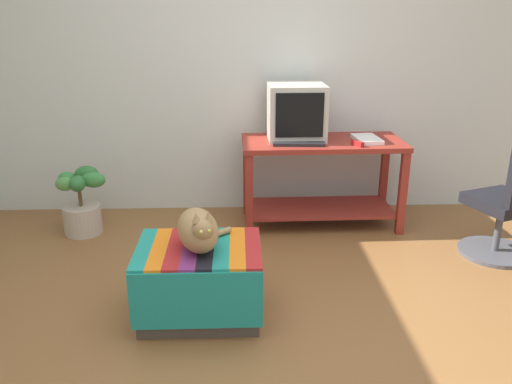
% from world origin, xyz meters
% --- Properties ---
extents(ground_plane, '(14.00, 14.00, 0.00)m').
position_xyz_m(ground_plane, '(0.00, 0.00, 0.00)').
color(ground_plane, brown).
extents(back_wall, '(8.00, 0.10, 2.60)m').
position_xyz_m(back_wall, '(0.00, 2.05, 1.30)').
color(back_wall, silver).
rests_on(back_wall, ground_plane).
extents(desk, '(1.30, 0.61, 0.72)m').
position_xyz_m(desk, '(0.50, 1.60, 0.49)').
color(desk, maroon).
rests_on(desk, ground_plane).
extents(tv_monitor, '(0.46, 0.45, 0.44)m').
position_xyz_m(tv_monitor, '(0.29, 1.68, 0.93)').
color(tv_monitor, '#BCB7A8').
rests_on(tv_monitor, desk).
extents(keyboard, '(0.41, 0.18, 0.02)m').
position_xyz_m(keyboard, '(0.29, 1.46, 0.73)').
color(keyboard, black).
rests_on(keyboard, desk).
extents(book, '(0.21, 0.32, 0.03)m').
position_xyz_m(book, '(0.85, 1.56, 0.74)').
color(book, white).
rests_on(book, desk).
extents(ottoman_with_blanket, '(0.71, 0.56, 0.43)m').
position_xyz_m(ottoman_with_blanket, '(-0.42, 0.24, 0.22)').
color(ottoman_with_blanket, '#4C4238').
rests_on(ottoman_with_blanket, ground_plane).
extents(cat, '(0.34, 0.45, 0.28)m').
position_xyz_m(cat, '(-0.41, 0.21, 0.56)').
color(cat, '#9E7A4C').
rests_on(cat, ottoman_with_blanket).
extents(potted_plant, '(0.39, 0.31, 0.54)m').
position_xyz_m(potted_plant, '(-1.44, 1.47, 0.23)').
color(potted_plant, '#B7A893').
rests_on(potted_plant, ground_plane).
extents(office_chair, '(0.54, 0.54, 0.89)m').
position_xyz_m(office_chair, '(1.73, 0.91, 0.39)').
color(office_chair, '#4C4C51').
rests_on(office_chair, ground_plane).
extents(stapler, '(0.09, 0.11, 0.04)m').
position_xyz_m(stapler, '(0.74, 1.40, 0.74)').
color(stapler, '#A31E1E').
rests_on(stapler, desk).
extents(pen, '(0.03, 0.14, 0.01)m').
position_xyz_m(pen, '(0.80, 1.59, 0.72)').
color(pen, '#2351B2').
rests_on(pen, desk).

